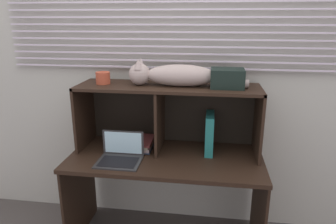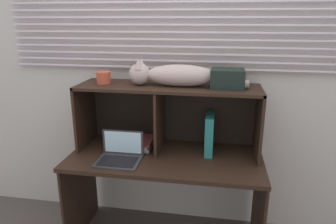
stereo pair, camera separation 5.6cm
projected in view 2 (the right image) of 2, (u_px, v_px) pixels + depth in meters
name	position (u px, v px, depth m)	size (l,w,h in m)	color
back_panel_with_blinds	(173.00, 77.00, 2.48)	(4.40, 0.08, 2.50)	beige
desk	(165.00, 173.00, 2.33)	(1.42, 0.66, 0.74)	black
hutch_shelf_unit	(168.00, 105.00, 2.34)	(1.35, 0.39, 0.50)	black
cat	(173.00, 75.00, 2.23)	(0.86, 0.17, 0.19)	#B3A196
laptop	(120.00, 155.00, 2.21)	(0.31, 0.25, 0.19)	#2D2D2D
binder_upright	(209.00, 133.00, 2.31)	(0.06, 0.24, 0.30)	#20756D
book_stack	(142.00, 143.00, 2.42)	(0.17, 0.27, 0.07)	#3C5174
small_basket	(104.00, 78.00, 2.32)	(0.11, 0.11, 0.09)	#B54A2F
storage_box	(227.00, 78.00, 2.17)	(0.23, 0.20, 0.13)	black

